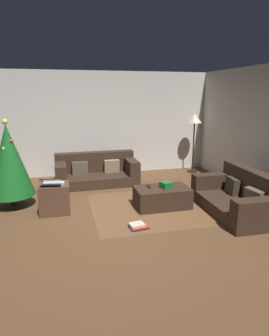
# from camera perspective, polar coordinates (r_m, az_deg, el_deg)

# --- Properties ---
(ground_plane) EXTENTS (6.40, 6.40, 0.00)m
(ground_plane) POSITION_cam_1_polar(r_m,az_deg,el_deg) (4.87, -4.15, -10.59)
(ground_plane) COLOR brown
(rear_partition) EXTENTS (6.40, 0.12, 2.60)m
(rear_partition) POSITION_cam_1_polar(r_m,az_deg,el_deg) (7.57, -8.47, 8.52)
(rear_partition) COLOR beige
(rear_partition) RESTS_ON ground_plane
(couch_left) EXTENTS (1.87, 0.91, 0.70)m
(couch_left) POSITION_cam_1_polar(r_m,az_deg,el_deg) (6.88, -7.48, -0.74)
(couch_left) COLOR #332319
(couch_left) RESTS_ON ground_plane
(couch_right) EXTENTS (0.97, 1.72, 0.75)m
(couch_right) POSITION_cam_1_polar(r_m,az_deg,el_deg) (5.49, 19.98, -5.39)
(couch_right) COLOR #332319
(couch_right) RESTS_ON ground_plane
(ottoman) EXTENTS (0.99, 0.58, 0.37)m
(ottoman) POSITION_cam_1_polar(r_m,az_deg,el_deg) (5.45, 5.44, -5.73)
(ottoman) COLOR #332319
(ottoman) RESTS_ON ground_plane
(gift_box) EXTENTS (0.23, 0.23, 0.12)m
(gift_box) POSITION_cam_1_polar(r_m,az_deg,el_deg) (5.35, 6.18, -3.34)
(gift_box) COLOR #19662D
(gift_box) RESTS_ON ottoman
(tv_remote) EXTENTS (0.07, 0.16, 0.02)m
(tv_remote) POSITION_cam_1_polar(r_m,az_deg,el_deg) (5.41, 2.80, -3.60)
(tv_remote) COLOR black
(tv_remote) RESTS_ON ottoman
(christmas_tree) EXTENTS (0.82, 0.82, 1.62)m
(christmas_tree) POSITION_cam_1_polar(r_m,az_deg,el_deg) (5.74, -23.35, 1.36)
(christmas_tree) COLOR brown
(christmas_tree) RESTS_ON ground_plane
(side_table) EXTENTS (0.52, 0.44, 0.53)m
(side_table) POSITION_cam_1_polar(r_m,az_deg,el_deg) (5.33, -15.41, -5.77)
(side_table) COLOR #4C3323
(side_table) RESTS_ON ground_plane
(laptop) EXTENTS (0.41, 0.42, 0.17)m
(laptop) POSITION_cam_1_polar(r_m,az_deg,el_deg) (5.18, -15.76, -2.72)
(laptop) COLOR silver
(laptop) RESTS_ON side_table
(book_stack) EXTENTS (0.32, 0.24, 0.08)m
(book_stack) POSITION_cam_1_polar(r_m,az_deg,el_deg) (4.65, 0.76, -11.32)
(book_stack) COLOR #2D5193
(book_stack) RESTS_ON ground_plane
(corner_lamp) EXTENTS (0.36, 0.36, 1.56)m
(corner_lamp) POSITION_cam_1_polar(r_m,az_deg,el_deg) (7.80, 11.68, 8.70)
(corner_lamp) COLOR black
(corner_lamp) RESTS_ON ground_plane
(area_rug) EXTENTS (2.60, 2.00, 0.01)m
(area_rug) POSITION_cam_1_polar(r_m,az_deg,el_deg) (5.51, 5.39, -7.52)
(area_rug) COLOR brown
(area_rug) RESTS_ON ground_plane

